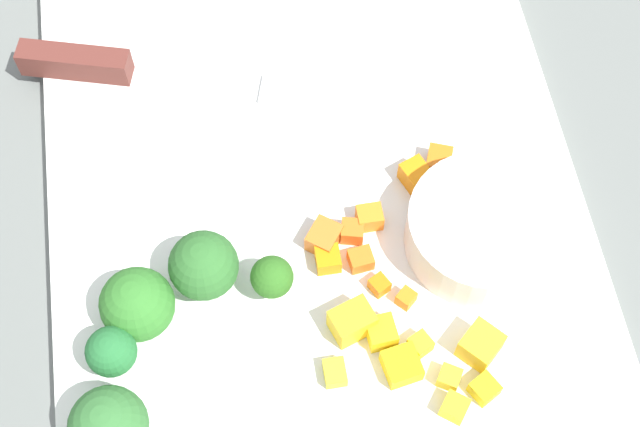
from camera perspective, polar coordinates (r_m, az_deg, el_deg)
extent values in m
plane|color=slate|center=(0.59, 0.00, -0.97)|extent=(4.00, 4.00, 0.00)
cube|color=white|center=(0.58, 0.00, -0.71)|extent=(0.46, 0.33, 0.01)
cylinder|color=white|center=(0.56, 9.79, -0.99)|extent=(0.09, 0.09, 0.03)
cube|color=silver|center=(0.62, 4.36, 6.78)|extent=(0.07, 0.17, 0.00)
cube|color=brown|center=(0.65, -14.74, 8.92)|extent=(0.04, 0.08, 0.02)
cube|color=orange|center=(0.56, 0.70, -2.78)|extent=(0.01, 0.01, 0.01)
cube|color=orange|center=(0.59, 7.26, 3.16)|extent=(0.02, 0.02, 0.01)
cube|color=orange|center=(0.56, 3.64, -4.39)|extent=(0.01, 0.01, 0.01)
cube|color=orange|center=(0.57, 1.99, -1.10)|extent=(0.02, 0.02, 0.01)
cube|color=orange|center=(0.59, 5.89, 2.29)|extent=(0.02, 0.02, 0.02)
cube|color=orange|center=(0.55, 5.28, -5.17)|extent=(0.01, 0.01, 0.01)
cube|color=orange|center=(0.56, 2.50, -2.83)|extent=(0.01, 0.02, 0.01)
cube|color=orange|center=(0.56, 0.36, -1.46)|extent=(0.03, 0.03, 0.01)
cube|color=orange|center=(0.57, 3.04, -0.25)|extent=(0.01, 0.02, 0.01)
cube|color=yellow|center=(0.54, 7.90, -9.90)|extent=(0.02, 0.02, 0.01)
cube|color=yellow|center=(0.54, 0.92, -9.69)|extent=(0.02, 0.01, 0.01)
cube|color=yellow|center=(0.54, 10.01, -10.50)|extent=(0.02, 0.02, 0.01)
cube|color=yellow|center=(0.54, 3.76, -7.26)|extent=(0.02, 0.02, 0.01)
cube|color=yellow|center=(0.54, 6.14, -7.96)|extent=(0.02, 0.02, 0.01)
cube|color=yellow|center=(0.54, 5.01, -9.23)|extent=(0.02, 0.02, 0.01)
cube|color=yellow|center=(0.54, 1.97, -6.63)|extent=(0.03, 0.03, 0.02)
cube|color=yellow|center=(0.53, 8.22, -11.64)|extent=(0.02, 0.02, 0.01)
cube|color=yellow|center=(0.54, 9.78, -7.94)|extent=(0.03, 0.03, 0.02)
sphere|color=#316C31|center=(0.52, -12.79, -12.52)|extent=(0.04, 0.04, 0.04)
cylinder|color=#93B066|center=(0.56, -10.80, -6.10)|extent=(0.02, 0.02, 0.01)
sphere|color=#32752A|center=(0.54, -11.10, -5.47)|extent=(0.04, 0.04, 0.04)
cylinder|color=#89BC66|center=(0.56, -6.91, -3.94)|extent=(0.01, 0.01, 0.01)
sphere|color=#2E672B|center=(0.54, -7.12, -3.17)|extent=(0.04, 0.04, 0.04)
cylinder|color=#90C265|center=(0.55, -2.89, -4.49)|extent=(0.01, 0.01, 0.02)
sphere|color=#2E671F|center=(0.54, -2.96, -3.90)|extent=(0.03, 0.03, 0.03)
cylinder|color=#95B65D|center=(0.55, -12.31, -8.76)|extent=(0.01, 0.01, 0.02)
sphere|color=#256B33|center=(0.53, -12.63, -8.22)|extent=(0.03, 0.03, 0.03)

